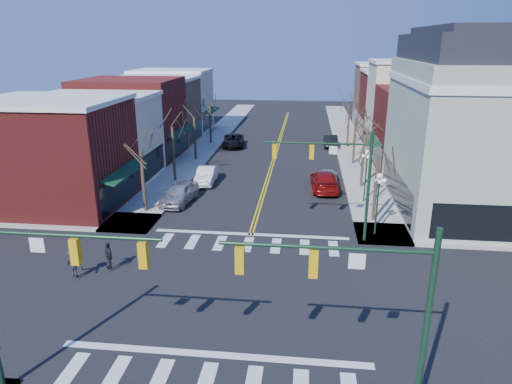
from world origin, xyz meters
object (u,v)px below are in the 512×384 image
(lamppost_midblock, at_px, (366,167))
(victorian_corner, at_px, (488,123))
(car_left_near, at_px, (179,193))
(pedestrian_dark_a, at_px, (108,255))
(pedestrian_dark_b, at_px, (74,263))
(lamppost_corner, at_px, (378,193))
(car_right_far, at_px, (330,141))
(car_left_mid, at_px, (206,175))
(car_right_near, at_px, (325,181))
(car_right_mid, at_px, (327,177))
(car_left_far, at_px, (233,141))

(lamppost_midblock, bearing_deg, victorian_corner, -3.45)
(car_left_near, relative_size, pedestrian_dark_a, 3.09)
(pedestrian_dark_a, xyz_separation_m, pedestrian_dark_b, (-1.45, -1.12, 0.03))
(car_left_near, xyz_separation_m, pedestrian_dark_a, (-0.90, -11.42, 0.11))
(lamppost_corner, bearing_deg, car_right_far, 93.83)
(car_left_mid, bearing_deg, lamppost_corner, -39.25)
(car_left_near, relative_size, car_right_near, 0.86)
(car_left_mid, relative_size, car_right_mid, 0.98)
(lamppost_midblock, xyz_separation_m, car_right_near, (-3.04, 3.11, -2.15))
(lamppost_midblock, height_order, car_left_far, lamppost_midblock)
(car_left_near, distance_m, car_right_mid, 13.35)
(car_left_far, xyz_separation_m, pedestrian_dark_b, (-3.36, -33.17, 0.22))
(car_left_mid, distance_m, car_left_far, 15.09)
(lamppost_corner, distance_m, car_right_near, 10.31)
(victorian_corner, xyz_separation_m, car_right_mid, (-11.04, 4.98, -5.88))
(lamppost_midblock, bearing_deg, car_right_near, 134.27)
(car_right_far, height_order, pedestrian_dark_b, pedestrian_dark_b)
(lamppost_midblock, distance_m, car_left_far, 23.44)
(lamppost_midblock, distance_m, car_right_mid, 5.69)
(lamppost_corner, relative_size, car_right_mid, 0.95)
(lamppost_corner, bearing_deg, pedestrian_dark_b, -155.58)
(lamppost_corner, bearing_deg, car_left_far, 118.08)
(car_left_far, distance_m, car_right_far, 11.87)
(car_left_far, height_order, car_right_far, car_right_far)
(lamppost_corner, relative_size, car_left_near, 0.90)
(car_left_mid, xyz_separation_m, car_right_far, (11.84, 16.50, 0.01))
(car_left_mid, height_order, car_right_far, car_right_far)
(lamppost_corner, height_order, car_right_far, lamppost_corner)
(car_left_far, height_order, pedestrian_dark_b, pedestrian_dark_b)
(car_left_near, relative_size, pedestrian_dark_b, 2.96)
(lamppost_corner, xyz_separation_m, pedestrian_dark_b, (-16.95, -7.70, -2.00))
(lamppost_midblock, bearing_deg, pedestrian_dark_b, -140.05)
(pedestrian_dark_a, bearing_deg, lamppost_corner, 67.58)
(car_left_mid, distance_m, car_right_mid, 10.91)
(lamppost_corner, height_order, car_right_mid, lamppost_corner)
(car_right_far, bearing_deg, car_right_mid, 85.75)
(lamppost_midblock, relative_size, car_right_mid, 0.95)
(pedestrian_dark_b, bearing_deg, car_left_far, -78.59)
(car_right_mid, distance_m, pedestrian_dark_b, 23.47)
(lamppost_midblock, bearing_deg, car_left_mid, 164.11)
(lamppost_midblock, relative_size, pedestrian_dark_b, 2.67)
(car_left_mid, distance_m, pedestrian_dark_a, 17.06)
(car_right_mid, bearing_deg, car_left_mid, 4.11)
(victorian_corner, distance_m, car_right_mid, 13.46)
(victorian_corner, xyz_separation_m, pedestrian_dark_a, (-23.80, -12.58, -5.73))
(car_left_near, relative_size, car_left_mid, 1.08)
(car_left_mid, height_order, car_left_far, same)
(pedestrian_dark_b, bearing_deg, car_right_near, -111.59)
(pedestrian_dark_a, bearing_deg, car_right_mid, 98.58)
(victorian_corner, xyz_separation_m, pedestrian_dark_b, (-25.25, -13.70, -5.70))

